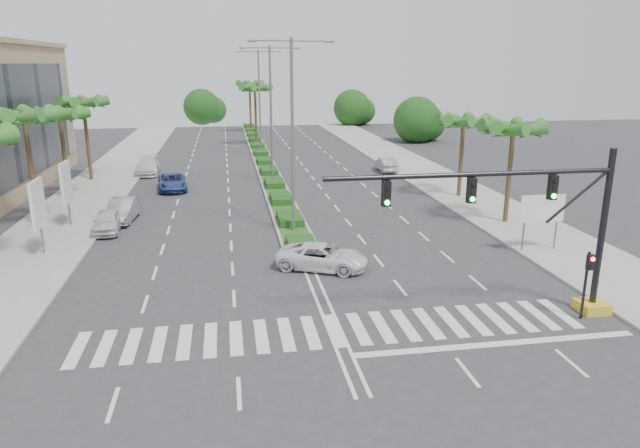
% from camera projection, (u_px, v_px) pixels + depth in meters
% --- Properties ---
extents(ground, '(160.00, 160.00, 0.00)m').
position_uv_depth(ground, '(335.00, 330.00, 23.27)').
color(ground, '#333335').
rests_on(ground, ground).
extents(footpath_right, '(6.00, 120.00, 0.15)m').
position_uv_depth(footpath_right, '(477.00, 202.00, 44.64)').
color(footpath_right, gray).
rests_on(footpath_right, ground).
extents(footpath_left, '(6.00, 120.00, 0.15)m').
position_uv_depth(footpath_left, '(68.00, 218.00, 39.84)').
color(footpath_left, gray).
rests_on(footpath_left, ground).
extents(median, '(2.20, 75.00, 0.20)m').
position_uv_depth(median, '(262.00, 157.00, 65.97)').
color(median, gray).
rests_on(median, ground).
extents(median_grass, '(1.80, 75.00, 0.04)m').
position_uv_depth(median_grass, '(262.00, 156.00, 65.93)').
color(median_grass, '#2C501B').
rests_on(median_grass, median).
extents(signal_gantry, '(12.60, 1.20, 7.20)m').
position_uv_depth(signal_gantry, '(553.00, 239.00, 23.80)').
color(signal_gantry, gold).
rests_on(signal_gantry, ground).
extents(pedestrian_signal, '(0.28, 0.36, 3.00)m').
position_uv_depth(pedestrian_signal, '(588.00, 274.00, 23.75)').
color(pedestrian_signal, black).
rests_on(pedestrian_signal, ground).
extents(direction_sign, '(2.70, 0.11, 3.40)m').
position_uv_depth(direction_sign, '(542.00, 211.00, 32.32)').
color(direction_sign, slate).
rests_on(direction_sign, ground).
extents(billboard_near, '(0.18, 2.10, 4.35)m').
position_uv_depth(billboard_near, '(38.00, 205.00, 31.57)').
color(billboard_near, slate).
rests_on(billboard_near, ground).
extents(billboard_far, '(0.18, 2.10, 4.35)m').
position_uv_depth(billboard_far, '(66.00, 183.00, 37.27)').
color(billboard_far, slate).
rests_on(billboard_far, ground).
extents(palm_left_mid, '(4.57, 4.68, 7.95)m').
position_uv_depth(palm_left_mid, '(24.00, 120.00, 35.84)').
color(palm_left_mid, brown).
rests_on(palm_left_mid, ground).
extents(palm_left_far, '(4.57, 4.68, 7.35)m').
position_uv_depth(palm_left_far, '(60.00, 118.00, 43.59)').
color(palm_left_far, brown).
rests_on(palm_left_far, ground).
extents(palm_left_end, '(4.57, 4.68, 7.75)m').
position_uv_depth(palm_left_end, '(83.00, 105.00, 51.08)').
color(palm_left_end, brown).
rests_on(palm_left_end, ground).
extents(palm_right_near, '(4.57, 4.68, 7.05)m').
position_uv_depth(palm_right_near, '(513.00, 132.00, 37.16)').
color(palm_right_near, brown).
rests_on(palm_right_near, ground).
extents(palm_right_far, '(4.57, 4.68, 6.75)m').
position_uv_depth(palm_right_far, '(463.00, 124.00, 44.84)').
color(palm_right_far, brown).
rests_on(palm_right_far, ground).
extents(palm_median_a, '(4.57, 4.68, 8.05)m').
position_uv_depth(palm_median_a, '(255.00, 90.00, 73.54)').
color(palm_median_a, brown).
rests_on(palm_median_a, ground).
extents(palm_median_b, '(4.57, 4.68, 8.05)m').
position_uv_depth(palm_median_b, '(250.00, 86.00, 87.78)').
color(palm_median_b, brown).
rests_on(palm_median_b, ground).
extents(streetlight_near, '(5.10, 0.25, 12.00)m').
position_uv_depth(streetlight_near, '(292.00, 126.00, 34.71)').
color(streetlight_near, slate).
rests_on(streetlight_near, ground).
extents(streetlight_mid, '(5.10, 0.25, 12.00)m').
position_uv_depth(streetlight_mid, '(271.00, 107.00, 49.90)').
color(streetlight_mid, slate).
rests_on(streetlight_mid, ground).
extents(streetlight_far, '(5.10, 0.25, 12.00)m').
position_uv_depth(streetlight_far, '(259.00, 97.00, 65.09)').
color(streetlight_far, slate).
rests_on(streetlight_far, ground).
extents(car_parked_a, '(1.78, 4.17, 1.41)m').
position_uv_depth(car_parked_a, '(108.00, 221.00, 36.72)').
color(car_parked_a, silver).
rests_on(car_parked_a, ground).
extents(car_parked_b, '(2.05, 4.79, 1.54)m').
position_uv_depth(car_parked_b, '(123.00, 210.00, 39.34)').
color(car_parked_b, '#9E9FA3').
rests_on(car_parked_b, ground).
extents(car_parked_c, '(2.87, 5.23, 1.39)m').
position_uv_depth(car_parked_c, '(172.00, 182.00, 48.90)').
color(car_parked_c, '#2C4488').
rests_on(car_parked_c, ground).
extents(car_parked_d, '(2.27, 5.34, 1.53)m').
position_uv_depth(car_parked_d, '(148.00, 166.00, 55.87)').
color(car_parked_d, silver).
rests_on(car_parked_d, ground).
extents(car_crossing, '(5.31, 3.99, 1.34)m').
position_uv_depth(car_crossing, '(322.00, 257.00, 30.09)').
color(car_crossing, white).
rests_on(car_crossing, ground).
extents(car_right, '(1.74, 4.41, 1.43)m').
position_uv_depth(car_right, '(386.00, 165.00, 57.21)').
color(car_right, '#A9AAAE').
rests_on(car_right, ground).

